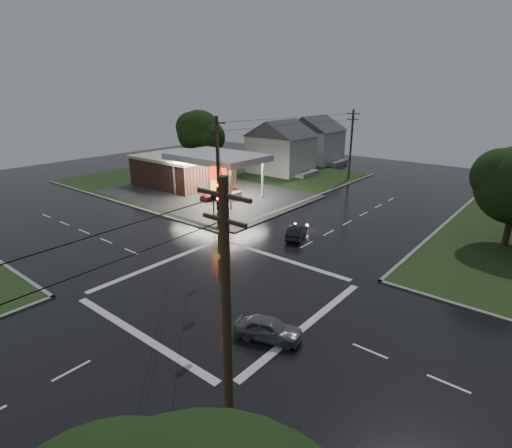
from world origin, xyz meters
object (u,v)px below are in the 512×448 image
Objects in this scene: utility_pole_se at (227,328)px; house_far at (314,139)px; pylon_sign at (218,186)px; car_pump at (219,194)px; gas_station at (188,168)px; utility_pole_n at (351,144)px; utility_pole_nw at (218,172)px; house_near at (281,146)px; car_crossing at (268,328)px; tree_nw_behind at (200,133)px; car_north at (297,231)px.

house_far is (-31.45, 57.50, -1.32)m from utility_pole_se.
pylon_sign is 1.19× the size of car_pump.
utility_pole_n is (16.18, 18.30, 2.92)m from gas_station.
utility_pole_nw is (16.18, -10.20, 3.17)m from gas_station.
house_near and house_far have the same top height.
house_far is 57.92m from car_crossing.
gas_station is at bearing -51.58° from tree_nw_behind.
house_far is at bearing 8.63° from car_crossing.
car_crossing is at bearing -35.08° from gas_station.
utility_pole_nw reaches higher than gas_station.
utility_pole_n is 22.68m from car_pump.
utility_pole_nw is (1.00, -1.00, 1.71)m from pylon_sign.
house_far is at bearing -82.70° from car_north.
car_pump is (-7.49, 7.63, -4.99)m from utility_pole_nw.
utility_pole_se is 51.16m from utility_pole_n.
gas_station is at bearing 34.59° from car_crossing.
car_pump is (-15.31, 5.24, 0.09)m from car_north.
car_pump reaches higher than car_north.
house_far is at bearing 82.50° from gas_station.
utility_pole_n is at bearing -95.33° from car_north.
house_far is (-11.45, 37.50, 0.39)m from pylon_sign.
utility_pole_n is 1.05× the size of tree_nw_behind.
utility_pole_se is 2.84× the size of car_crossing.
car_north is 0.78× the size of car_pump.
car_crossing is at bearing -38.33° from pylon_sign.
pylon_sign is 27.56m from utility_pole_n.
car_north is (19.27, -24.11, -3.76)m from house_near.
utility_pole_se is 1.10× the size of tree_nw_behind.
car_pump reaches higher than car_crossing.
house_near reaches higher than gas_station.
pylon_sign is at bearing -24.22° from car_pump.
tree_nw_behind is at bearing -161.79° from utility_pole_n.
utility_pole_nw is at bearing -66.63° from house_near.
gas_station is 28.61m from house_far.
house_near is at bearing 123.79° from utility_pole_se.
utility_pole_nw reaches higher than tree_nw_behind.
tree_nw_behind is at bearing -123.44° from house_far.
house_far reaches higher than gas_station.
house_near is at bearing 113.37° from utility_pole_nw.
utility_pole_nw is at bearing -45.00° from pylon_sign.
gas_station is 45.83m from utility_pole_se.
gas_station is 17.81m from pylon_sign.
utility_pole_n reaches higher than car_pump.
utility_pole_se is 24.66m from car_north.
car_north is at bearing 7.77° from car_crossing.
house_far reaches higher than car_north.
car_pump is at bearing -16.51° from gas_station.
gas_station is 2.38× the size of utility_pole_se.
house_far is at bearing 107.92° from utility_pole_nw.
utility_pole_nw is 9.62m from car_north.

